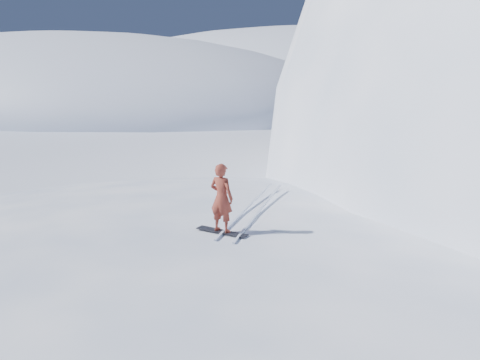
% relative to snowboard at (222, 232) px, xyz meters
% --- Properties ---
extents(near_ridge, '(36.00, 28.00, 4.80)m').
position_rel_snowboard_xyz_m(near_ridge, '(2.41, -0.04, -2.41)').
color(near_ridge, white).
rests_on(near_ridge, ground).
extents(far_ridge_a, '(120.00, 70.00, 28.00)m').
position_rel_snowboard_xyz_m(far_ridge_a, '(-68.59, 56.96, -2.41)').
color(far_ridge_a, white).
rests_on(far_ridge_a, ground).
extents(far_ridge_c, '(140.00, 90.00, 36.00)m').
position_rel_snowboard_xyz_m(far_ridge_c, '(-38.59, 106.96, -2.41)').
color(far_ridge_c, white).
rests_on(far_ridge_c, ground).
extents(wind_bumps, '(16.00, 14.40, 1.00)m').
position_rel_snowboard_xyz_m(wind_bumps, '(0.85, -0.92, -2.41)').
color(wind_bumps, white).
rests_on(wind_bumps, ground).
extents(snowboard, '(1.39, 0.37, 0.02)m').
position_rel_snowboard_xyz_m(snowboard, '(0.00, 0.00, 0.00)').
color(snowboard, black).
rests_on(snowboard, near_ridge).
extents(snowboarder, '(0.64, 0.45, 1.68)m').
position_rel_snowboard_xyz_m(snowboarder, '(0.00, 0.00, 0.85)').
color(snowboarder, maroon).
rests_on(snowboarder, snowboard).
extents(board_tracks, '(1.60, 5.92, 0.04)m').
position_rel_snowboard_xyz_m(board_tracks, '(-0.19, 2.37, 0.01)').
color(board_tracks, silver).
rests_on(board_tracks, ground).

